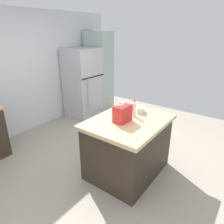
{
  "coord_description": "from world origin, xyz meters",
  "views": [
    {
      "loc": [
        -2.26,
        -1.74,
        2.11
      ],
      "look_at": [
        0.06,
        -0.03,
        0.95
      ],
      "focal_mm": 32.77,
      "sensor_mm": 36.0,
      "label": 1
    }
  ],
  "objects_px": {
    "tall_cabinet": "(99,72)",
    "shopping_bag": "(122,113)",
    "small_box": "(141,110)",
    "bottle": "(134,109)",
    "kitchen_island": "(128,146)",
    "refrigerator": "(83,83)"
  },
  "relations": [
    {
      "from": "tall_cabinet",
      "to": "shopping_bag",
      "type": "distance_m",
      "value": 2.99
    },
    {
      "from": "small_box",
      "to": "bottle",
      "type": "height_order",
      "value": "bottle"
    },
    {
      "from": "kitchen_island",
      "to": "bottle",
      "type": "distance_m",
      "value": 0.59
    },
    {
      "from": "shopping_bag",
      "to": "small_box",
      "type": "xyz_separation_m",
      "value": [
        0.46,
        -0.04,
        -0.08
      ]
    },
    {
      "from": "refrigerator",
      "to": "tall_cabinet",
      "type": "bearing_deg",
      "value": 0.02
    },
    {
      "from": "shopping_bag",
      "to": "refrigerator",
      "type": "bearing_deg",
      "value": 56.53
    },
    {
      "from": "kitchen_island",
      "to": "bottle",
      "type": "xyz_separation_m",
      "value": [
        0.17,
        0.01,
        0.56
      ]
    },
    {
      "from": "refrigerator",
      "to": "bottle",
      "type": "distance_m",
      "value": 2.49
    },
    {
      "from": "kitchen_island",
      "to": "shopping_bag",
      "type": "distance_m",
      "value": 0.58
    },
    {
      "from": "bottle",
      "to": "refrigerator",
      "type": "bearing_deg",
      "value": 62.07
    },
    {
      "from": "small_box",
      "to": "kitchen_island",
      "type": "bearing_deg",
      "value": -179.68
    },
    {
      "from": "shopping_bag",
      "to": "bottle",
      "type": "distance_m",
      "value": 0.27
    },
    {
      "from": "tall_cabinet",
      "to": "small_box",
      "type": "relative_size",
      "value": 11.62
    },
    {
      "from": "refrigerator",
      "to": "kitchen_island",
      "type": "bearing_deg",
      "value": -121.09
    },
    {
      "from": "refrigerator",
      "to": "shopping_bag",
      "type": "xyz_separation_m",
      "value": [
        -1.43,
        -2.16,
        0.17
      ]
    },
    {
      "from": "tall_cabinet",
      "to": "shopping_bag",
      "type": "relative_size",
      "value": 7.28
    },
    {
      "from": "small_box",
      "to": "tall_cabinet",
      "type": "bearing_deg",
      "value": 53.7
    },
    {
      "from": "kitchen_island",
      "to": "tall_cabinet",
      "type": "distance_m",
      "value": 3.02
    },
    {
      "from": "shopping_bag",
      "to": "bottle",
      "type": "relative_size",
      "value": 1.1
    },
    {
      "from": "kitchen_island",
      "to": "tall_cabinet",
      "type": "height_order",
      "value": "tall_cabinet"
    },
    {
      "from": "kitchen_island",
      "to": "small_box",
      "type": "distance_m",
      "value": 0.61
    },
    {
      "from": "kitchen_island",
      "to": "shopping_bag",
      "type": "height_order",
      "value": "shopping_bag"
    }
  ]
}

